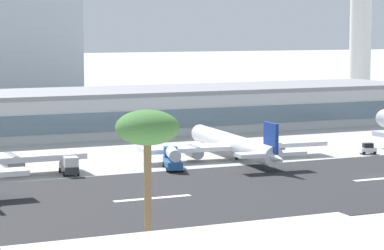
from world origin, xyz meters
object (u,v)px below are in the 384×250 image
object	(u,v)px
airliner_navy_tail_gate_1	(236,145)
service_box_truck_0	(69,164)
terminal_building	(143,110)
service_baggage_tug_2	(368,149)
service_fuel_truck_1	(173,158)
control_tower	(361,19)
palm_tree_1	(147,132)

from	to	relation	value
airliner_navy_tail_gate_1	service_box_truck_0	distance (m)	33.87
terminal_building	service_baggage_tug_2	bearing A→B (deg)	-63.58
terminal_building	service_fuel_truck_1	distance (m)	57.92
terminal_building	service_box_truck_0	distance (m)	63.18
control_tower	service_box_truck_0	bearing A→B (deg)	-142.89
control_tower	service_box_truck_0	xyz separation A→B (m)	(-125.54, -94.97, -25.75)
service_box_truck_0	service_baggage_tug_2	world-z (taller)	service_box_truck_0
airliner_navy_tail_gate_1	control_tower	bearing A→B (deg)	-41.25
control_tower	palm_tree_1	world-z (taller)	control_tower
terminal_building	palm_tree_1	size ratio (longest dim) A/B	8.35
service_box_truck_0	palm_tree_1	bearing A→B (deg)	176.77
service_box_truck_0	palm_tree_1	distance (m)	65.49
service_baggage_tug_2	palm_tree_1	world-z (taller)	palm_tree_1
control_tower	service_fuel_truck_1	world-z (taller)	control_tower
service_fuel_truck_1	service_box_truck_0	bearing A→B (deg)	98.33
terminal_building	airliner_navy_tail_gate_1	xyz separation A→B (m)	(-0.11, -50.01, -2.39)
service_box_truck_0	service_fuel_truck_1	world-z (taller)	service_fuel_truck_1
airliner_navy_tail_gate_1	service_fuel_truck_1	size ratio (longest dim) A/B	4.65
airliner_navy_tail_gate_1	service_box_truck_0	bearing A→B (deg)	99.31
control_tower	terminal_building	bearing A→B (deg)	-155.55
terminal_building	service_baggage_tug_2	xyz separation A→B (m)	(26.94, -54.23, -4.09)
terminal_building	airliner_navy_tail_gate_1	distance (m)	50.06
terminal_building	service_baggage_tug_2	size ratio (longest dim) A/B	40.76
service_fuel_truck_1	service_baggage_tug_2	bearing A→B (deg)	-72.13
airliner_navy_tail_gate_1	service_baggage_tug_2	bearing A→B (deg)	-95.09
service_fuel_truck_1	palm_tree_1	size ratio (longest dim) A/B	0.52
control_tower	service_baggage_tug_2	xyz separation A→B (m)	(-64.78, -95.93, -26.49)
airliner_navy_tail_gate_1	service_baggage_tug_2	size ratio (longest dim) A/B	11.88
service_box_truck_0	palm_tree_1	xyz separation A→B (m)	(-10.01, -63.40, 13.01)
palm_tree_1	service_fuel_truck_1	bearing A→B (deg)	65.19
airliner_navy_tail_gate_1	service_baggage_tug_2	distance (m)	27.44
terminal_building	palm_tree_1	xyz separation A→B (m)	(-43.83, -116.67, 9.67)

